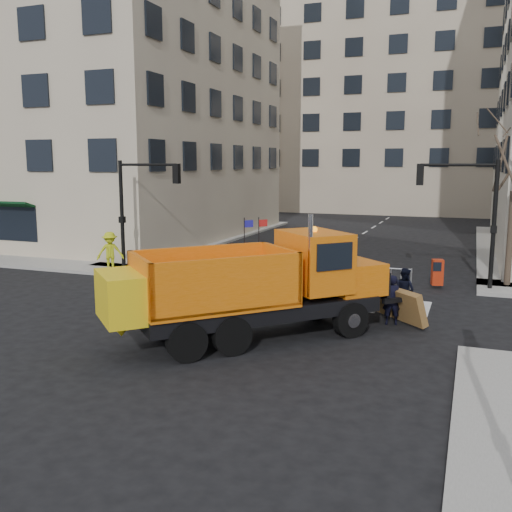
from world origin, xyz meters
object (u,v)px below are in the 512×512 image
at_px(cop_a, 392,300).
at_px(newspaper_box, 437,272).
at_px(plow_truck, 251,284).
at_px(cop_c, 342,299).
at_px(cop_b, 404,290).
at_px(worker, 110,252).

distance_m(cop_a, newspaper_box, 6.37).
height_order(plow_truck, cop_c, plow_truck).
height_order(plow_truck, cop_a, plow_truck).
height_order(cop_b, newspaper_box, cop_b).
bearing_deg(cop_b, newspaper_box, -67.75).
relative_size(plow_truck, newspaper_box, 8.10).
relative_size(cop_b, newspaper_box, 1.48).
relative_size(cop_a, newspaper_box, 1.51).
height_order(cop_b, cop_c, cop_c).
height_order(plow_truck, cop_b, plow_truck).
relative_size(cop_a, cop_c, 0.93).
relative_size(plow_truck, cop_b, 5.46).
relative_size(cop_a, worker, 0.86).
bearing_deg(cop_a, newspaper_box, -117.03).
bearing_deg(newspaper_box, plow_truck, -132.23).
bearing_deg(newspaper_box, cop_b, -115.69).
bearing_deg(worker, cop_a, -53.50).
height_order(plow_truck, newspaper_box, plow_truck).
relative_size(plow_truck, cop_c, 4.95).
bearing_deg(plow_truck, cop_b, 4.81).
distance_m(cop_a, cop_c, 1.65).
bearing_deg(cop_c, worker, -55.35).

